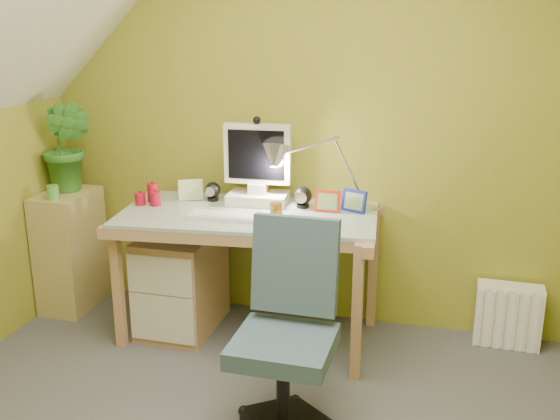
% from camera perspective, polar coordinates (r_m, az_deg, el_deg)
% --- Properties ---
extents(wall_back, '(3.20, 0.01, 2.40)m').
position_cam_1_polar(wall_back, '(3.80, 2.37, 7.61)').
color(wall_back, olive).
rests_on(wall_back, floor).
extents(desk, '(1.47, 0.84, 0.75)m').
position_cam_1_polar(desk, '(3.75, -2.67, -5.67)').
color(desk, tan).
rests_on(desk, floor).
extents(monitor, '(0.39, 0.24, 0.51)m').
position_cam_1_polar(monitor, '(3.72, -1.96, 4.36)').
color(monitor, silver).
rests_on(monitor, desk).
extents(speaker_left, '(0.11, 0.11, 0.11)m').
position_cam_1_polar(speaker_left, '(3.84, -5.88, 1.61)').
color(speaker_left, black).
rests_on(speaker_left, desk).
extents(speaker_right, '(0.10, 0.10, 0.12)m').
position_cam_1_polar(speaker_right, '(3.68, 2.01, 1.13)').
color(speaker_right, black).
rests_on(speaker_right, desk).
extents(keyboard, '(0.41, 0.14, 0.02)m').
position_cam_1_polar(keyboard, '(3.51, -4.68, -0.55)').
color(keyboard, white).
rests_on(keyboard, desk).
extents(mousepad, '(0.28, 0.20, 0.01)m').
position_cam_1_polar(mousepad, '(3.39, 2.65, -1.26)').
color(mousepad, '#D35F20').
rests_on(mousepad, desk).
extents(mouse, '(0.11, 0.08, 0.03)m').
position_cam_1_polar(mouse, '(3.39, 2.66, -1.04)').
color(mouse, silver).
rests_on(mouse, mousepad).
extents(amber_tumbler, '(0.07, 0.07, 0.09)m').
position_cam_1_polar(amber_tumbler, '(3.48, -0.34, -0.08)').
color(amber_tumbler, '#8F5D14').
rests_on(amber_tumbler, desk).
extents(candle_cluster, '(0.16, 0.14, 0.11)m').
position_cam_1_polar(candle_cluster, '(3.83, -11.29, 1.35)').
color(candle_cluster, '#AF0F27').
rests_on(candle_cluster, desk).
extents(photo_frame_red, '(0.14, 0.02, 0.12)m').
position_cam_1_polar(photo_frame_red, '(3.61, 4.18, 0.78)').
color(photo_frame_red, red).
rests_on(photo_frame_red, desk).
extents(photo_frame_blue, '(0.14, 0.07, 0.12)m').
position_cam_1_polar(photo_frame_blue, '(3.63, 6.47, 0.81)').
color(photo_frame_blue, '#162098').
rests_on(photo_frame_blue, desk).
extents(photo_frame_green, '(0.14, 0.08, 0.12)m').
position_cam_1_polar(photo_frame_green, '(3.86, -7.79, 1.75)').
color(photo_frame_green, '#ADBF83').
rests_on(photo_frame_green, desk).
extents(desk_lamp, '(0.59, 0.30, 0.61)m').
position_cam_1_polar(desk_lamp, '(3.61, 4.91, 4.72)').
color(desk_lamp, silver).
rests_on(desk_lamp, desk).
extents(side_ledge, '(0.28, 0.43, 0.75)m').
position_cam_1_polar(side_ledge, '(4.32, -17.76, -3.36)').
color(side_ledge, tan).
rests_on(side_ledge, floor).
extents(potted_plant, '(0.32, 0.26, 0.56)m').
position_cam_1_polar(potted_plant, '(4.18, -18.03, 5.31)').
color(potted_plant, '#337326').
rests_on(potted_plant, side_ledge).
extents(green_cup, '(0.07, 0.07, 0.09)m').
position_cam_1_polar(green_cup, '(4.07, -19.16, 1.45)').
color(green_cup, '#5AAA46').
rests_on(green_cup, side_ledge).
extents(task_chair, '(0.49, 0.49, 0.87)m').
position_cam_1_polar(task_chair, '(2.88, 0.28, -11.66)').
color(task_chair, '#384E5D').
rests_on(task_chair, floor).
extents(radiator, '(0.36, 0.15, 0.36)m').
position_cam_1_polar(radiator, '(3.94, 19.24, -8.65)').
color(radiator, white).
rests_on(radiator, floor).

